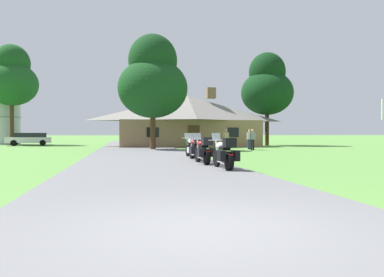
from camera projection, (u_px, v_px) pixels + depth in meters
name	position (u px, v px, depth m)	size (l,w,h in m)	color
ground_plane	(142.00, 154.00, 24.71)	(500.00, 500.00, 0.00)	#56893D
asphalt_driveway	(143.00, 155.00, 22.74)	(6.40, 80.00, 0.06)	slate
motorcycle_white_nearest_to_camera	(225.00, 154.00, 13.28)	(0.78, 2.08, 1.30)	black
motorcycle_red_second_in_row	(204.00, 151.00, 15.59)	(0.78, 2.08, 1.30)	black
motorcycle_red_third_in_row	(196.00, 149.00, 17.76)	(0.75, 2.08, 1.30)	black
motorcycle_green_farthest_in_row	(191.00, 147.00, 19.95)	(0.66, 2.08, 1.30)	black
stone_lodge	(188.00, 120.00, 38.17)	(14.50, 7.35, 6.08)	#896B4C
bystander_tan_shirt_near_lodge	(226.00, 138.00, 29.00)	(0.53, 0.31, 1.69)	#75664C
bystander_white_shirt_beside_signpost	(249.00, 138.00, 31.18)	(0.51, 0.35, 1.67)	navy
bystander_gray_shirt_by_tree	(252.00, 139.00, 29.28)	(0.54, 0.28, 1.67)	black
tree_left_far	(12.00, 78.00, 42.49)	(5.83, 5.83, 11.53)	#422D19
tree_by_lodge_front	(153.00, 80.00, 30.12)	(5.65, 5.65, 9.37)	#422D19
tree_right_of_lodge	(267.00, 87.00, 40.95)	(5.73, 5.73, 10.25)	#422D19
metal_silo_distant	(4.00, 113.00, 44.98)	(3.81, 3.81, 7.50)	#B2B7BC
parked_white_suv_far_left	(29.00, 139.00, 40.55)	(4.85, 2.63, 1.40)	silver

